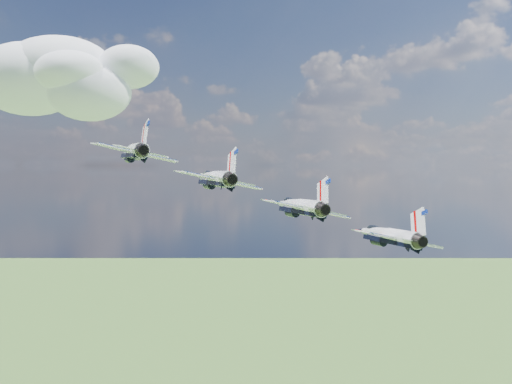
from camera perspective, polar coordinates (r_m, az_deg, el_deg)
cloud_far at (r=268.43m, az=-15.65°, el=9.27°), size 69.84×54.87×27.44m
jet_0 at (r=82.63m, az=-10.87°, el=3.56°), size 14.96×17.52×6.48m
jet_1 at (r=79.51m, az=-3.74°, el=1.23°), size 14.96×17.52×6.48m
jet_2 at (r=77.85m, az=3.82°, el=-1.26°), size 14.96×17.52×6.48m
jet_3 at (r=77.73m, az=11.57°, el=-3.78°), size 14.96×17.52×6.48m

